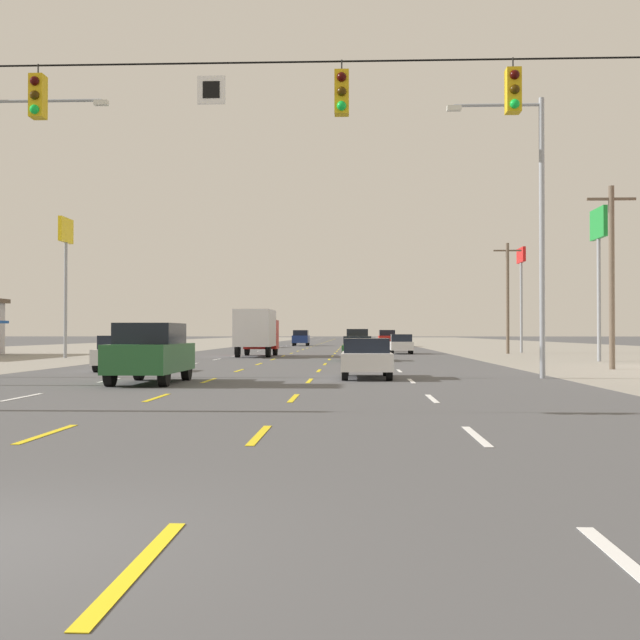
{
  "coord_description": "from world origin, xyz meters",
  "views": [
    {
      "loc": [
        3.29,
        -6.31,
        1.67
      ],
      "look_at": [
        -0.4,
        82.31,
        3.03
      ],
      "focal_mm": 46.14,
      "sensor_mm": 36.0,
      "label": 1
    }
  ],
  "objects_px": {
    "suv_inner_left_distant_c": "(301,338)",
    "pole_sign_right_row_2": "(521,272)",
    "sedan_inner_right_midfar": "(357,348)",
    "pole_sign_left_row_1": "(66,251)",
    "box_truck_inner_left_far": "(257,330)",
    "suv_far_right_distant_b": "(387,338)",
    "pole_sign_right_row_1": "(599,241)",
    "streetlight_left_row_0": "(7,214)",
    "suv_inner_left_nearest": "(151,352)",
    "sedan_inner_right_near": "(366,358)",
    "suv_inner_right_farthest": "(357,340)",
    "hatchback_far_right_farther": "(401,344)",
    "sedan_far_left_distant_a": "(262,341)",
    "hatchback_far_left_mid": "(123,353)",
    "streetlight_right_row_0": "(533,218)"
  },
  "relations": [
    {
      "from": "pole_sign_left_row_1",
      "to": "streetlight_right_row_0",
      "type": "relative_size",
      "value": 0.9
    },
    {
      "from": "sedan_far_left_distant_a",
      "to": "pole_sign_right_row_2",
      "type": "height_order",
      "value": "pole_sign_right_row_2"
    },
    {
      "from": "streetlight_right_row_0",
      "to": "suv_inner_right_farthest",
      "type": "bearing_deg",
      "value": 98.65
    },
    {
      "from": "pole_sign_right_row_1",
      "to": "streetlight_left_row_0",
      "type": "relative_size",
      "value": 0.84
    },
    {
      "from": "pole_sign_right_row_2",
      "to": "sedan_inner_right_near",
      "type": "bearing_deg",
      "value": -109.11
    },
    {
      "from": "sedan_inner_right_near",
      "to": "suv_inner_left_distant_c",
      "type": "xyz_separation_m",
      "value": [
        -7.17,
        73.58,
        0.27
      ]
    },
    {
      "from": "pole_sign_right_row_1",
      "to": "sedan_far_left_distant_a",
      "type": "bearing_deg",
      "value": 119.31
    },
    {
      "from": "suv_inner_left_nearest",
      "to": "suv_inner_left_distant_c",
      "type": "bearing_deg",
      "value": 90.02
    },
    {
      "from": "sedan_inner_right_near",
      "to": "suv_inner_right_farthest",
      "type": "xyz_separation_m",
      "value": [
        -0.17,
        41.35,
        0.27
      ]
    },
    {
      "from": "hatchback_far_right_farther",
      "to": "streetlight_left_row_0",
      "type": "distance_m",
      "value": 38.63
    },
    {
      "from": "suv_inner_left_nearest",
      "to": "pole_sign_left_row_1",
      "type": "xyz_separation_m",
      "value": [
        -12.28,
        26.45,
        6.03
      ]
    },
    {
      "from": "sedan_far_left_distant_a",
      "to": "pole_sign_right_row_2",
      "type": "relative_size",
      "value": 0.51
    },
    {
      "from": "suv_inner_left_nearest",
      "to": "suv_far_right_distant_b",
      "type": "height_order",
      "value": "same"
    },
    {
      "from": "sedan_inner_right_midfar",
      "to": "pole_sign_left_row_1",
      "type": "height_order",
      "value": "pole_sign_left_row_1"
    },
    {
      "from": "hatchback_far_left_mid",
      "to": "hatchback_far_right_farther",
      "type": "height_order",
      "value": "same"
    },
    {
      "from": "hatchback_far_left_mid",
      "to": "hatchback_far_right_farther",
      "type": "bearing_deg",
      "value": 64.81
    },
    {
      "from": "suv_far_right_distant_b",
      "to": "suv_inner_left_nearest",
      "type": "bearing_deg",
      "value": -98.46
    },
    {
      "from": "suv_inner_left_nearest",
      "to": "sedan_inner_right_near",
      "type": "relative_size",
      "value": 1.09
    },
    {
      "from": "suv_inner_left_nearest",
      "to": "suv_far_right_distant_b",
      "type": "relative_size",
      "value": 1.0
    },
    {
      "from": "suv_inner_right_farthest",
      "to": "box_truck_inner_left_far",
      "type": "bearing_deg",
      "value": -115.83
    },
    {
      "from": "pole_sign_left_row_1",
      "to": "suv_inner_left_distant_c",
      "type": "bearing_deg",
      "value": 76.36
    },
    {
      "from": "sedan_inner_right_midfar",
      "to": "pole_sign_left_row_1",
      "type": "xyz_separation_m",
      "value": [
        -19.16,
        4.39,
        6.3
      ]
    },
    {
      "from": "hatchback_far_right_farther",
      "to": "streetlight_left_row_0",
      "type": "relative_size",
      "value": 0.37
    },
    {
      "from": "box_truck_inner_left_far",
      "to": "suv_inner_left_distant_c",
      "type": "relative_size",
      "value": 1.47
    },
    {
      "from": "pole_sign_left_row_1",
      "to": "pole_sign_right_row_1",
      "type": "height_order",
      "value": "pole_sign_left_row_1"
    },
    {
      "from": "suv_inner_left_nearest",
      "to": "hatchback_far_left_mid",
      "type": "xyz_separation_m",
      "value": [
        -3.38,
        8.62,
        -0.24
      ]
    },
    {
      "from": "suv_inner_left_distant_c",
      "to": "streetlight_right_row_0",
      "type": "distance_m",
      "value": 74.82
    },
    {
      "from": "sedan_inner_right_midfar",
      "to": "suv_inner_left_distant_c",
      "type": "bearing_deg",
      "value": 97.18
    },
    {
      "from": "sedan_far_left_distant_a",
      "to": "suv_far_right_distant_b",
      "type": "bearing_deg",
      "value": 23.87
    },
    {
      "from": "suv_inner_left_nearest",
      "to": "suv_inner_left_distant_c",
      "type": "distance_m",
      "value": 76.94
    },
    {
      "from": "suv_inner_left_nearest",
      "to": "hatchback_far_right_farther",
      "type": "xyz_separation_m",
      "value": [
        10.38,
        37.88,
        -0.24
      ]
    },
    {
      "from": "suv_inner_right_farthest",
      "to": "suv_far_right_distant_b",
      "type": "height_order",
      "value": "same"
    },
    {
      "from": "hatchback_far_left_mid",
      "to": "suv_inner_left_distant_c",
      "type": "relative_size",
      "value": 0.8
    },
    {
      "from": "sedan_inner_right_near",
      "to": "suv_inner_left_distant_c",
      "type": "height_order",
      "value": "suv_inner_left_distant_c"
    },
    {
      "from": "hatchback_far_right_farther",
      "to": "sedan_far_left_distant_a",
      "type": "xyz_separation_m",
      "value": [
        -13.96,
        27.09,
        -0.03
      ]
    },
    {
      "from": "hatchback_far_right_farther",
      "to": "suv_far_right_distant_b",
      "type": "distance_m",
      "value": 33.37
    },
    {
      "from": "hatchback_far_left_mid",
      "to": "streetlight_right_row_0",
      "type": "xyz_separation_m",
      "value": [
        16.62,
        -5.15,
        5.06
      ]
    },
    {
      "from": "suv_inner_left_distant_c",
      "to": "pole_sign_right_row_2",
      "type": "distance_m",
      "value": 40.74
    },
    {
      "from": "hatchback_far_right_farther",
      "to": "pole_sign_right_row_1",
      "type": "bearing_deg",
      "value": -57.51
    },
    {
      "from": "pole_sign_right_row_1",
      "to": "hatchback_far_left_mid",
      "type": "bearing_deg",
      "value": -152.22
    },
    {
      "from": "hatchback_far_right_farther",
      "to": "pole_sign_right_row_2",
      "type": "xyz_separation_m",
      "value": [
        10.26,
        4.43,
        5.97
      ]
    },
    {
      "from": "sedan_inner_right_near",
      "to": "pole_sign_right_row_1",
      "type": "relative_size",
      "value": 0.51
    },
    {
      "from": "box_truck_inner_left_far",
      "to": "streetlight_right_row_0",
      "type": "bearing_deg",
      "value": -63.45
    },
    {
      "from": "suv_far_right_distant_b",
      "to": "box_truck_inner_left_far",
      "type": "bearing_deg",
      "value": -104.56
    },
    {
      "from": "suv_inner_left_distant_c",
      "to": "pole_sign_right_row_2",
      "type": "xyz_separation_m",
      "value": [
        20.67,
        -34.64,
        5.72
      ]
    },
    {
      "from": "suv_inner_left_distant_c",
      "to": "pole_sign_right_row_2",
      "type": "relative_size",
      "value": 0.56
    },
    {
      "from": "hatchback_far_right_farther",
      "to": "pole_sign_right_row_2",
      "type": "height_order",
      "value": "pole_sign_right_row_2"
    },
    {
      "from": "pole_sign_right_row_2",
      "to": "hatchback_far_left_mid",
      "type": "bearing_deg",
      "value": -125.49
    },
    {
      "from": "sedan_inner_right_near",
      "to": "sedan_far_left_distant_a",
      "type": "xyz_separation_m",
      "value": [
        -10.73,
        61.61,
        0.0
      ]
    },
    {
      "from": "box_truck_inner_left_far",
      "to": "suv_far_right_distant_b",
      "type": "relative_size",
      "value": 1.47
    }
  ]
}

